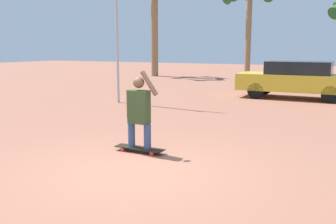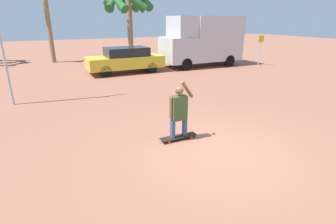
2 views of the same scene
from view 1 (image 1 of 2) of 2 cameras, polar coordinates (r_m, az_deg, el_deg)
ground_plane at (r=6.33m, az=-4.82°, el=-8.99°), size 80.00×80.00×0.00m
skateboard at (r=7.41m, az=-4.36°, el=-5.54°), size 1.03×0.25×0.09m
person_skateboarder at (r=7.24m, az=-4.45°, el=0.48°), size 0.69×0.22×1.51m
parked_car_yellow at (r=15.91m, az=18.94°, el=4.79°), size 4.45×1.80×1.49m
flagpole at (r=14.02m, az=-7.47°, el=15.20°), size 1.12×0.12×5.75m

